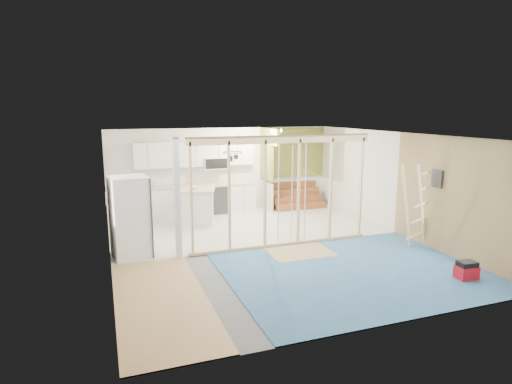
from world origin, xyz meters
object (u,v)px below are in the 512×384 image
object	(u,v)px
fridge	(130,217)
toolbox	(467,271)
island	(196,207)
ladder	(416,206)

from	to	relation	value
fridge	toolbox	xyz separation A→B (m)	(5.84, -3.47, -0.71)
fridge	toolbox	distance (m)	6.83
island	toolbox	bearing A→B (deg)	-38.62
toolbox	fridge	bearing A→B (deg)	155.55
fridge	island	distance (m)	2.86
island	toolbox	world-z (taller)	island
toolbox	ladder	world-z (taller)	ladder
fridge	ladder	xyz separation A→B (m)	(6.20, -1.56, 0.11)
fridge	island	xyz separation A→B (m)	(1.87, 2.13, -0.37)
island	ladder	xyz separation A→B (m)	(4.33, -3.70, 0.48)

